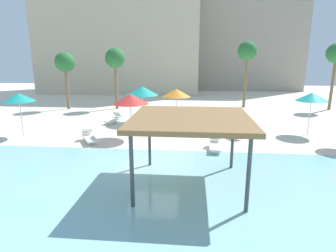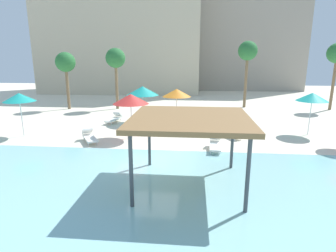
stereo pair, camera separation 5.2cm
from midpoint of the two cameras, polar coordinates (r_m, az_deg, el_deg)
The scene contains 19 objects.
ground_plane at distance 14.07m, azimuth -3.11°, elevation -7.06°, with size 80.00×80.00×0.00m, color beige.
lagoon_water at distance 9.43m, azimuth -7.92°, elevation -18.34°, with size 44.00×13.50×0.04m, color #8CC6CC.
shade_pavilion at distance 10.66m, azimuth 4.51°, elevation 1.06°, with size 4.52×4.52×2.83m.
beach_umbrella_teal_0 at distance 20.43m, azimuth 27.37°, elevation 5.33°, with size 2.00×2.00×2.81m.
beach_umbrella_red_1 at distance 17.51m, azimuth -7.78°, elevation 5.52°, with size 2.25×2.25×2.82m.
beach_umbrella_teal_3 at distance 21.74m, azimuth -5.38°, elevation 7.21°, with size 2.49×2.49×2.86m.
beach_umbrella_teal_4 at distance 20.08m, azimuth -28.36°, elevation 5.19°, with size 1.97×1.97×2.84m.
beach_umbrella_orange_6 at distance 21.63m, azimuth 1.66°, elevation 6.83°, with size 2.20×2.20×2.67m.
lounge_chair_0 at distance 18.49m, azimuth 12.35°, elevation -1.14°, with size 1.49×1.93×0.74m.
lounge_chair_1 at distance 17.62m, azimuth -15.95°, elevation -2.11°, with size 1.51×1.93×0.74m.
lounge_chair_2 at distance 22.42m, azimuth -11.08°, elevation 1.55°, with size 1.01×1.98×0.74m.
lounge_chair_3 at distance 15.75m, azimuth 9.57°, elevation -3.66°, with size 0.72×1.93×0.74m.
lounge_chair_4 at distance 21.54m, azimuth 12.39°, elevation 0.98°, with size 0.60×1.90×0.74m.
palm_tree_0 at distance 29.54m, azimuth 15.87°, elevation 14.29°, with size 1.90×1.90×6.61m.
palm_tree_1 at distance 28.05m, azimuth -10.87°, elevation 13.28°, with size 1.90×1.90×5.92m.
palm_tree_2 at distance 31.41m, azimuth 31.24°, elevation 12.39°, with size 1.90×1.90×6.37m.
palm_tree_3 at distance 29.19m, azimuth -20.44°, elevation 11.97°, with size 1.90×1.90×5.54m.
hotel_block_0 at distance 43.26m, azimuth -9.66°, elevation 18.67°, with size 22.58×9.68×17.50m, color beige.
hotel_block_1 at distance 48.61m, azimuth 14.13°, elevation 18.48°, with size 19.14×9.05×18.45m, color #9E9384.
Camera 1 is at (1.92, -13.00, 5.03)m, focal length 29.71 mm.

